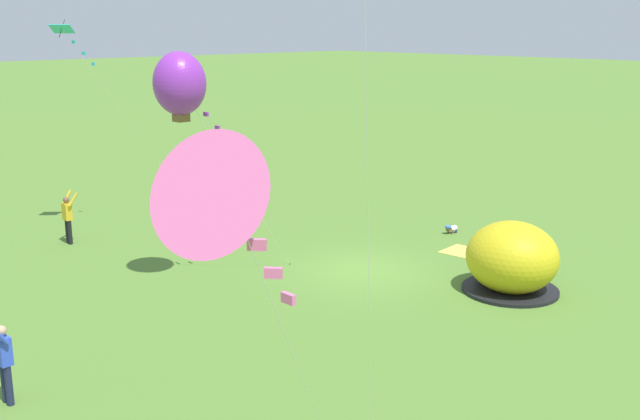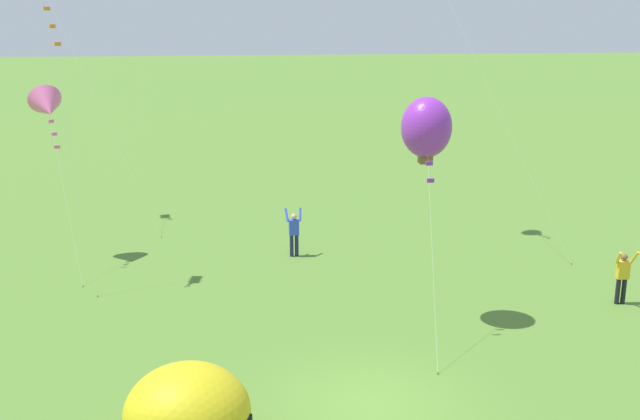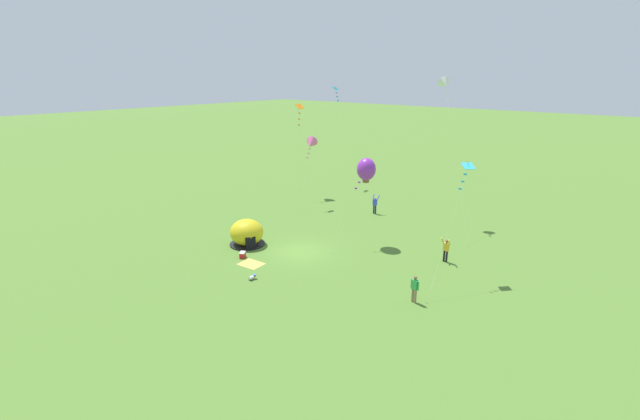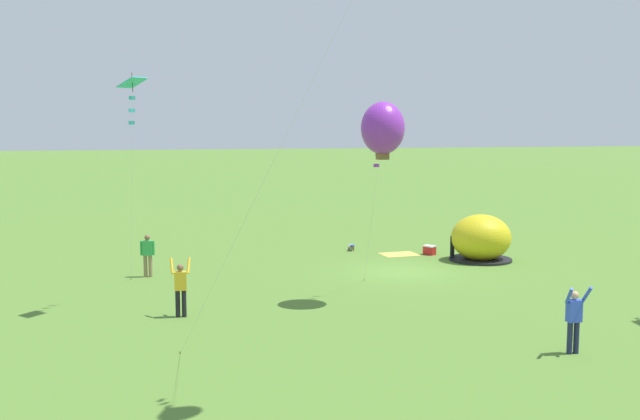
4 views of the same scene
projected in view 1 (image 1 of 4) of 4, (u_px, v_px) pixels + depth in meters
The scene contains 11 objects.
ground_plane at pixel (364, 271), 23.82m from camera, with size 300.00×300.00×0.00m, color #517A2D.
popup_tent at pixel (512, 259), 21.75m from camera, with size 2.81×2.81×2.10m.
picnic_blanket at pixel (469, 253), 25.69m from camera, with size 1.70×1.30×0.01m, color gold.
cooler_box at pixel (497, 258), 24.43m from camera, with size 0.60×0.65×0.44m.
toddler_crawling at pixel (451, 229), 28.05m from camera, with size 0.27×0.55×0.32m.
person_arms_raised at pixel (3, 359), 15.23m from camera, with size 0.68×0.48×1.89m.
person_center_field at pixel (206, 186), 31.79m from camera, with size 0.58×0.30×1.72m.
person_flying_kite at pixel (68, 216), 26.55m from camera, with size 0.68×0.49×1.89m.
kite_cyan at pixel (70, 39), 26.87m from camera, with size 1.01×5.89×7.80m.
kite_pink at pixel (235, 208), 7.21m from camera, with size 2.25×4.24×6.69m.
kite_purple at pixel (180, 84), 20.83m from camera, with size 1.49×4.40×6.91m.
Camera 1 is at (-15.41, 16.67, 7.61)m, focal length 42.00 mm.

